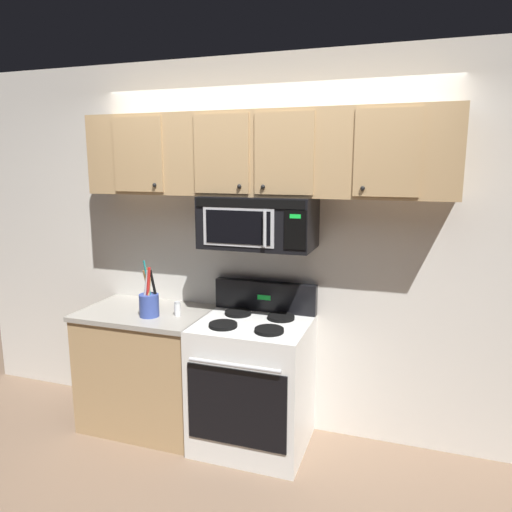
{
  "coord_description": "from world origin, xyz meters",
  "views": [
    {
      "loc": [
        1.01,
        -2.51,
        1.96
      ],
      "look_at": [
        0.0,
        0.49,
        1.35
      ],
      "focal_mm": 33.51,
      "sensor_mm": 36.0,
      "label": 1
    }
  ],
  "objects_px": {
    "utensil_crock_blue": "(149,302)",
    "salt_shaker": "(177,309)",
    "over_range_microwave": "(258,222)",
    "stove_range": "(253,382)"
  },
  "relations": [
    {
      "from": "salt_shaker",
      "to": "stove_range",
      "type": "bearing_deg",
      "value": 3.05
    },
    {
      "from": "utensil_crock_blue",
      "to": "salt_shaker",
      "type": "xyz_separation_m",
      "value": [
        0.18,
        0.07,
        -0.05
      ]
    },
    {
      "from": "over_range_microwave",
      "to": "utensil_crock_blue",
      "type": "xyz_separation_m",
      "value": [
        -0.74,
        -0.22,
        -0.57
      ]
    },
    {
      "from": "salt_shaker",
      "to": "over_range_microwave",
      "type": "bearing_deg",
      "value": 14.71
    },
    {
      "from": "over_range_microwave",
      "to": "utensil_crock_blue",
      "type": "distance_m",
      "value": 0.96
    },
    {
      "from": "utensil_crock_blue",
      "to": "over_range_microwave",
      "type": "bearing_deg",
      "value": 16.65
    },
    {
      "from": "stove_range",
      "to": "utensil_crock_blue",
      "type": "bearing_deg",
      "value": -171.95
    },
    {
      "from": "stove_range",
      "to": "utensil_crock_blue",
      "type": "distance_m",
      "value": 0.92
    },
    {
      "from": "utensil_crock_blue",
      "to": "salt_shaker",
      "type": "height_order",
      "value": "utensil_crock_blue"
    },
    {
      "from": "utensil_crock_blue",
      "to": "salt_shaker",
      "type": "relative_size",
      "value": 3.9
    }
  ]
}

